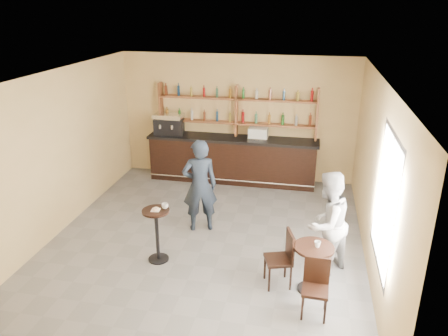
% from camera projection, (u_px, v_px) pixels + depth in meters
% --- Properties ---
extents(floor, '(7.00, 7.00, 0.00)m').
position_uv_depth(floor, '(206.00, 241.00, 8.57)').
color(floor, slate).
rests_on(floor, ground).
extents(ceiling, '(7.00, 7.00, 0.00)m').
position_uv_depth(ceiling, '(203.00, 77.00, 7.42)').
color(ceiling, white).
rests_on(ceiling, wall_back).
extents(wall_back, '(7.00, 0.00, 7.00)m').
position_uv_depth(wall_back, '(237.00, 118.00, 11.20)').
color(wall_back, '#D8B77B').
rests_on(wall_back, floor).
extents(wall_front, '(7.00, 0.00, 7.00)m').
position_uv_depth(wall_front, '(128.00, 274.00, 4.79)').
color(wall_front, '#D8B77B').
rests_on(wall_front, floor).
extents(wall_left, '(0.00, 7.00, 7.00)m').
position_uv_depth(wall_left, '(56.00, 154.00, 8.55)').
color(wall_left, '#D8B77B').
rests_on(wall_left, floor).
extents(wall_right, '(0.00, 7.00, 7.00)m').
position_uv_depth(wall_right, '(375.00, 177.00, 7.44)').
color(wall_right, '#D8B77B').
rests_on(wall_right, floor).
extents(window_pane, '(0.00, 2.00, 2.00)m').
position_uv_depth(window_pane, '(386.00, 201.00, 6.31)').
color(window_pane, white).
rests_on(window_pane, wall_right).
extents(window_frame, '(0.04, 1.70, 2.10)m').
position_uv_depth(window_frame, '(385.00, 201.00, 6.31)').
color(window_frame, black).
rests_on(window_frame, wall_right).
extents(shelf_unit, '(4.00, 0.26, 1.40)m').
position_uv_depth(shelf_unit, '(236.00, 111.00, 11.00)').
color(shelf_unit, brown).
rests_on(shelf_unit, wall_back).
extents(liquor_bottles, '(3.68, 0.10, 1.00)m').
position_uv_depth(liquor_bottles, '(237.00, 104.00, 10.94)').
color(liquor_bottles, '#8C5919').
rests_on(liquor_bottles, shelf_unit).
extents(bar_counter, '(4.33, 0.85, 1.17)m').
position_uv_depth(bar_counter, '(232.00, 159.00, 11.25)').
color(bar_counter, black).
rests_on(bar_counter, floor).
extents(espresso_machine, '(0.81, 0.59, 0.53)m').
position_uv_depth(espresso_machine, '(169.00, 124.00, 11.26)').
color(espresso_machine, black).
rests_on(espresso_machine, bar_counter).
extents(pastry_case, '(0.52, 0.44, 0.29)m').
position_uv_depth(pastry_case, '(258.00, 133.00, 10.87)').
color(pastry_case, silver).
rests_on(pastry_case, bar_counter).
extents(pedestal_table, '(0.54, 0.54, 1.00)m').
position_uv_depth(pedestal_table, '(157.00, 235.00, 7.78)').
color(pedestal_table, black).
rests_on(pedestal_table, floor).
extents(napkin, '(0.16, 0.16, 0.00)m').
position_uv_depth(napkin, '(156.00, 210.00, 7.60)').
color(napkin, white).
rests_on(napkin, pedestal_table).
extents(donut, '(0.13, 0.13, 0.04)m').
position_uv_depth(donut, '(156.00, 209.00, 7.58)').
color(donut, '#CA8249').
rests_on(donut, napkin).
extents(cup_pedestal, '(0.14, 0.14, 0.09)m').
position_uv_depth(cup_pedestal, '(165.00, 206.00, 7.65)').
color(cup_pedestal, white).
rests_on(cup_pedestal, pedestal_table).
extents(man_main, '(0.82, 0.67, 1.92)m').
position_uv_depth(man_main, '(200.00, 186.00, 8.70)').
color(man_main, black).
rests_on(man_main, floor).
extents(cafe_table, '(0.84, 0.84, 0.81)m').
position_uv_depth(cafe_table, '(312.00, 269.00, 6.98)').
color(cafe_table, black).
rests_on(cafe_table, floor).
extents(cup_cafe, '(0.13, 0.13, 0.09)m').
position_uv_depth(cup_cafe, '(318.00, 244.00, 6.81)').
color(cup_cafe, white).
rests_on(cup_cafe, cafe_table).
extents(chair_west, '(0.52, 0.52, 0.96)m').
position_uv_depth(chair_west, '(278.00, 259.00, 7.10)').
color(chair_west, black).
rests_on(chair_west, floor).
extents(chair_south, '(0.40, 0.40, 0.89)m').
position_uv_depth(chair_south, '(315.00, 290.00, 6.41)').
color(chair_south, black).
rests_on(chair_south, floor).
extents(patron_second, '(1.10, 1.13, 1.84)m').
position_uv_depth(patron_second, '(327.00, 223.00, 7.32)').
color(patron_second, '#9A9A9F').
rests_on(patron_second, floor).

